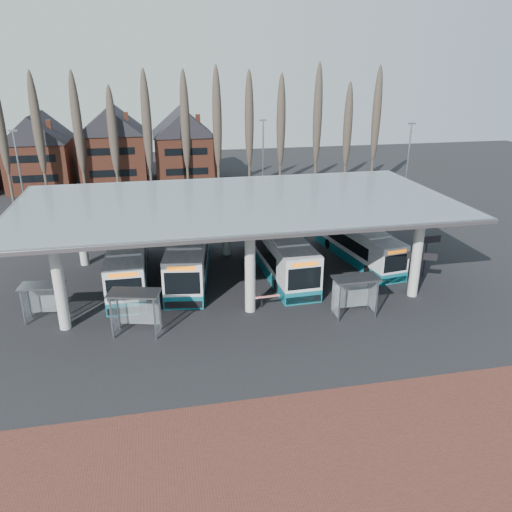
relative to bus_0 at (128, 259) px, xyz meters
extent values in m
plane|color=black|center=(8.21, -9.73, -1.63)|extent=(140.00, 140.00, 0.00)
cube|color=#592B23|center=(8.21, -21.73, -1.61)|extent=(70.00, 10.00, 0.03)
cylinder|color=#B7B7B2|center=(-3.79, -7.23, 1.37)|extent=(0.70, 0.70, 6.00)
cylinder|color=#B7B7B2|center=(-3.79, 3.77, 1.37)|extent=(0.70, 0.70, 6.00)
cylinder|color=#B7B7B2|center=(8.21, -7.23, 1.37)|extent=(0.70, 0.70, 6.00)
cylinder|color=#B7B7B2|center=(8.21, 3.77, 1.37)|extent=(0.70, 0.70, 6.00)
cylinder|color=#B7B7B2|center=(20.21, -7.23, 1.37)|extent=(0.70, 0.70, 6.00)
cylinder|color=#B7B7B2|center=(20.21, 3.77, 1.37)|extent=(0.70, 0.70, 6.00)
cube|color=gray|center=(8.21, -1.73, 4.62)|extent=(32.00, 16.00, 0.12)
cube|color=silver|center=(8.21, -1.73, 4.69)|extent=(31.50, 15.50, 0.04)
cone|color=#473D33|center=(-13.79, 23.27, 5.62)|extent=(0.36, 0.36, 14.50)
ellipsoid|color=#473D33|center=(-13.79, 23.27, 7.36)|extent=(1.10, 1.10, 11.02)
cone|color=#473D33|center=(-9.79, 23.27, 5.62)|extent=(0.36, 0.36, 14.50)
ellipsoid|color=#473D33|center=(-9.79, 23.27, 7.36)|extent=(1.10, 1.10, 11.02)
cone|color=#473D33|center=(-5.79, 23.27, 5.62)|extent=(0.36, 0.36, 14.50)
ellipsoid|color=#473D33|center=(-5.79, 23.27, 7.36)|extent=(1.10, 1.10, 11.02)
cone|color=#473D33|center=(-1.79, 23.27, 5.62)|extent=(0.36, 0.36, 14.50)
ellipsoid|color=#473D33|center=(-1.79, 23.27, 7.36)|extent=(1.10, 1.10, 11.02)
cone|color=#473D33|center=(2.21, 23.27, 5.62)|extent=(0.36, 0.36, 14.50)
ellipsoid|color=#473D33|center=(2.21, 23.27, 7.36)|extent=(1.10, 1.10, 11.02)
cone|color=#473D33|center=(6.21, 23.27, 5.62)|extent=(0.36, 0.36, 14.50)
ellipsoid|color=#473D33|center=(6.21, 23.27, 7.36)|extent=(1.10, 1.10, 11.02)
cone|color=#473D33|center=(10.21, 23.27, 5.62)|extent=(0.36, 0.36, 14.50)
ellipsoid|color=#473D33|center=(10.21, 23.27, 7.36)|extent=(1.10, 1.10, 11.02)
cone|color=#473D33|center=(14.21, 23.27, 5.62)|extent=(0.36, 0.36, 14.50)
ellipsoid|color=#473D33|center=(14.21, 23.27, 7.36)|extent=(1.10, 1.10, 11.02)
cone|color=#473D33|center=(18.21, 23.27, 5.62)|extent=(0.36, 0.36, 14.50)
ellipsoid|color=#473D33|center=(18.21, 23.27, 7.36)|extent=(1.10, 1.10, 11.02)
cone|color=#473D33|center=(22.21, 23.27, 5.62)|extent=(0.36, 0.36, 14.50)
ellipsoid|color=#473D33|center=(22.21, 23.27, 7.36)|extent=(1.10, 1.10, 11.02)
cone|color=#473D33|center=(26.21, 23.27, 5.62)|extent=(0.36, 0.36, 14.50)
ellipsoid|color=#473D33|center=(26.21, 23.27, 7.36)|extent=(1.10, 1.10, 11.02)
cone|color=#473D33|center=(30.21, 23.27, 5.62)|extent=(0.36, 0.36, 14.50)
ellipsoid|color=#473D33|center=(30.21, 23.27, 7.36)|extent=(1.10, 1.10, 11.02)
cube|color=brown|center=(-12.29, 34.27, 1.87)|extent=(8.00, 10.00, 7.00)
pyramid|color=black|center=(-12.29, 34.27, 8.87)|extent=(8.30, 10.30, 3.50)
cube|color=brown|center=(-2.79, 34.27, 1.87)|extent=(8.00, 10.00, 7.00)
pyramid|color=black|center=(-2.79, 34.27, 8.87)|extent=(8.30, 10.30, 3.50)
cube|color=brown|center=(6.71, 34.27, 1.87)|extent=(8.00, 10.00, 7.00)
pyramid|color=black|center=(6.71, 34.27, 8.87)|extent=(8.30, 10.30, 3.50)
cylinder|color=slate|center=(-9.79, 12.27, 3.37)|extent=(0.16, 0.16, 10.00)
cube|color=slate|center=(-9.79, 12.27, 8.47)|extent=(0.80, 0.15, 0.15)
cylinder|color=slate|center=(14.21, 16.27, 3.37)|extent=(0.16, 0.16, 10.00)
cube|color=slate|center=(14.21, 16.27, 8.47)|extent=(0.80, 0.15, 0.15)
cylinder|color=slate|center=(28.21, 10.27, 3.37)|extent=(0.16, 0.16, 10.00)
cube|color=slate|center=(28.21, 10.27, 8.47)|extent=(0.80, 0.15, 0.15)
cube|color=white|center=(0.00, -0.08, 0.23)|extent=(2.69, 12.41, 2.89)
cube|color=#0E606F|center=(0.00, -0.08, -1.16)|extent=(2.71, 12.43, 0.93)
cube|color=white|center=(0.00, -0.08, 1.73)|extent=(2.40, 7.45, 0.19)
cube|color=black|center=(0.00, 0.44, 0.34)|extent=(2.71, 8.94, 1.14)
cube|color=black|center=(-0.03, -6.26, 0.29)|extent=(2.32, 0.07, 1.55)
cube|color=black|center=(0.03, 6.10, 0.34)|extent=(2.24, 0.07, 1.24)
cube|color=orange|center=(-0.03, -6.26, 1.32)|extent=(1.84, 0.06, 0.31)
cube|color=black|center=(-0.03, -6.25, -1.27)|extent=(2.50, 0.09, 0.52)
cylinder|color=black|center=(-1.21, -4.00, -1.13)|extent=(0.29, 0.99, 0.99)
cylinder|color=black|center=(1.18, -4.01, -1.13)|extent=(0.29, 0.99, 0.99)
cylinder|color=black|center=(-1.18, 3.54, -1.13)|extent=(0.29, 0.99, 0.99)
cylinder|color=black|center=(1.21, 3.53, -1.13)|extent=(0.29, 0.99, 0.99)
cube|color=white|center=(4.72, 0.14, 0.30)|extent=(4.63, 13.10, 2.99)
cube|color=#0E606F|center=(4.72, 0.14, -1.15)|extent=(4.65, 13.12, 0.96)
cube|color=white|center=(4.72, 0.14, 1.85)|extent=(3.59, 7.98, 0.19)
cube|color=black|center=(4.80, 0.67, 0.40)|extent=(4.13, 9.55, 1.18)
cube|color=black|center=(3.76, -6.18, 0.35)|extent=(2.38, 0.42, 1.60)
cube|color=black|center=(5.68, 6.46, 0.40)|extent=(2.30, 0.41, 1.28)
cube|color=orange|center=(3.76, -6.18, 1.42)|extent=(1.89, 0.34, 0.32)
cube|color=black|center=(3.76, -6.17, -1.25)|extent=(2.57, 0.47, 0.53)
cylinder|color=black|center=(2.89, -3.69, -1.11)|extent=(0.45, 1.06, 1.03)
cylinder|color=black|center=(5.33, -4.07, -1.11)|extent=(0.45, 1.06, 1.03)
cylinder|color=black|center=(4.06, 4.02, -1.11)|extent=(0.45, 1.06, 1.03)
cylinder|color=black|center=(6.51, 3.65, -1.11)|extent=(0.45, 1.06, 1.03)
cube|color=white|center=(11.80, -0.71, 0.28)|extent=(3.19, 12.83, 2.97)
cube|color=#0E606F|center=(11.80, -0.71, -1.15)|extent=(3.21, 12.86, 0.96)
cube|color=white|center=(11.80, -0.71, 1.82)|extent=(2.72, 7.73, 0.19)
cube|color=black|center=(11.78, -0.17, 0.39)|extent=(3.09, 9.27, 1.17)
cube|color=black|center=(12.04, -7.05, 0.34)|extent=(2.38, 0.15, 1.59)
cube|color=black|center=(11.56, 5.64, 0.39)|extent=(2.30, 0.15, 1.27)
cube|color=orange|center=(12.04, -7.05, 1.40)|extent=(1.90, 0.12, 0.32)
cube|color=black|center=(12.04, -7.04, -1.26)|extent=(2.57, 0.18, 0.53)
cylinder|color=black|center=(10.72, -4.78, -1.12)|extent=(0.34, 1.03, 1.02)
cylinder|color=black|center=(13.18, -4.69, -1.12)|extent=(0.34, 1.03, 1.02)
cylinder|color=black|center=(10.43, 2.96, -1.12)|extent=(0.34, 1.03, 1.02)
cylinder|color=black|center=(12.88, 3.05, -1.12)|extent=(0.34, 1.03, 1.02)
cube|color=white|center=(19.02, 0.34, 0.03)|extent=(3.91, 11.24, 2.57)
cube|color=#0E606F|center=(19.02, 0.34, -1.21)|extent=(3.93, 11.26, 0.83)
cube|color=white|center=(19.02, 0.34, 1.36)|extent=(3.04, 6.85, 0.17)
cube|color=black|center=(18.95, 0.79, 0.12)|extent=(3.50, 8.19, 1.01)
cube|color=black|center=(19.81, -5.10, 0.07)|extent=(2.05, 0.35, 1.38)
cube|color=black|center=(18.22, 5.77, 0.12)|extent=(1.98, 0.34, 1.10)
cube|color=orange|center=(19.81, -5.10, 0.99)|extent=(1.63, 0.28, 0.28)
cube|color=black|center=(19.81, -5.09, -1.31)|extent=(2.21, 0.39, 0.46)
cylinder|color=black|center=(18.47, -3.27, -1.19)|extent=(0.38, 0.91, 0.88)
cylinder|color=black|center=(20.57, -2.96, -1.19)|extent=(0.38, 0.91, 0.88)
cylinder|color=black|center=(17.50, 3.36, -1.19)|extent=(0.38, 0.91, 0.88)
cylinder|color=black|center=(19.60, 3.67, -1.19)|extent=(0.38, 0.91, 0.88)
cube|color=gray|center=(-6.38, -6.27, -0.41)|extent=(0.09, 0.09, 2.44)
cube|color=gray|center=(-4.05, -6.53, -0.41)|extent=(0.09, 0.09, 2.44)
cube|color=gray|center=(-6.26, -5.20, -0.41)|extent=(0.09, 0.09, 2.44)
cube|color=gray|center=(-3.94, -5.46, -0.41)|extent=(0.09, 0.09, 2.44)
cube|color=gray|center=(-5.16, -5.87, 0.86)|extent=(2.87, 1.66, 0.10)
cube|color=silver|center=(-5.09, -5.28, -0.36)|extent=(2.33, 0.30, 1.95)
cube|color=silver|center=(-6.37, -5.73, -0.36)|extent=(0.16, 1.07, 1.95)
cube|color=silver|center=(-3.95, -6.00, -0.36)|extent=(0.16, 1.07, 1.95)
cube|color=gray|center=(-0.72, -9.15, -0.25)|extent=(0.11, 0.11, 2.76)
cube|color=gray|center=(1.85, -9.82, -0.25)|extent=(0.11, 0.11, 2.76)
cube|color=gray|center=(-0.41, -7.98, -0.25)|extent=(0.11, 0.11, 2.76)
cube|color=gray|center=(2.15, -8.64, -0.25)|extent=(0.11, 0.11, 2.76)
cube|color=gray|center=(0.72, -8.90, 1.19)|extent=(3.38, 2.28, 0.11)
cube|color=silver|center=(0.89, -8.26, -0.19)|extent=(2.58, 0.71, 2.21)
cube|color=silver|center=(-0.62, -8.55, -0.19)|extent=(0.35, 1.19, 2.21)
cube|color=silver|center=(2.06, -9.25, -0.19)|extent=(0.35, 1.19, 2.21)
cube|color=gray|center=(13.54, -9.95, -0.28)|extent=(0.09, 0.09, 2.69)
cube|color=gray|center=(16.11, -9.93, -0.28)|extent=(0.09, 0.09, 2.69)
cube|color=gray|center=(13.53, -8.77, -0.28)|extent=(0.09, 0.09, 2.69)
cube|color=gray|center=(16.10, -8.75, -0.28)|extent=(0.09, 0.09, 2.69)
cube|color=gray|center=(14.82, -9.35, 1.11)|extent=(3.02, 1.53, 0.11)
cube|color=silver|center=(14.81, -8.70, -0.23)|extent=(2.58, 0.07, 2.15)
cube|color=silver|center=(13.48, -9.36, -0.23)|extent=(0.05, 1.18, 2.15)
cube|color=silver|center=(16.16, -9.34, -0.23)|extent=(0.05, 1.18, 2.15)
cylinder|color=black|center=(20.85, -6.86, -0.10)|extent=(0.10, 0.10, 3.05)
cube|color=black|center=(20.85, -6.86, 1.23)|extent=(1.97, 0.94, 0.52)
cylinder|color=black|center=(22.73, -4.21, 0.02)|extent=(0.10, 0.10, 3.29)
cube|color=black|center=(22.73, -4.21, 1.45)|extent=(2.26, 0.24, 0.56)
cube|color=black|center=(9.08, -6.85, -1.05)|extent=(0.08, 0.08, 1.16)
cube|color=red|center=(9.08, -7.38, -0.62)|extent=(2.33, 0.23, 0.11)
camera|label=1|loc=(2.50, -37.09, 14.17)|focal=35.00mm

